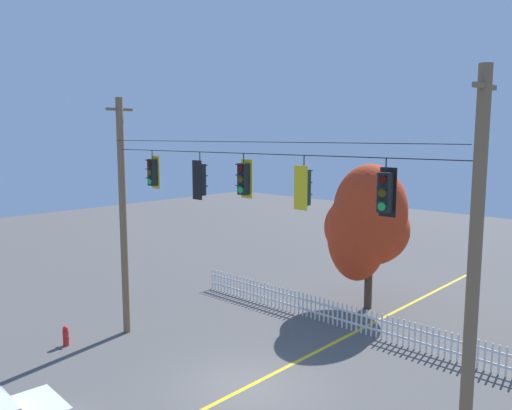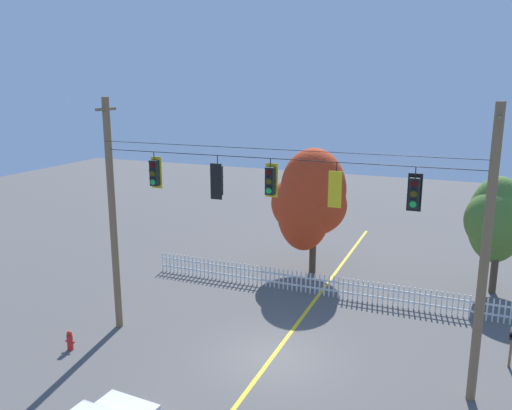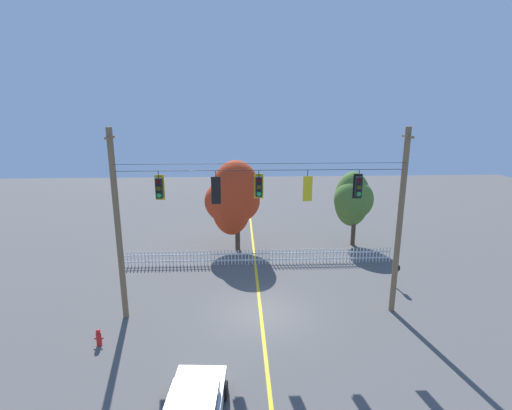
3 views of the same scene
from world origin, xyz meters
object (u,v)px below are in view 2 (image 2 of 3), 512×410
(traffic_signal_northbound_secondary, at_px, (270,181))
(roadside_mailbox, at_px, (512,336))
(autumn_maple_mid, at_px, (497,220))
(autumn_maple_near_fence, at_px, (309,200))
(traffic_signal_northbound_primary, at_px, (336,189))
(traffic_signal_westbound_side, at_px, (218,181))
(traffic_signal_southbound_primary, at_px, (414,193))
(fire_hydrant, at_px, (70,340))
(traffic_signal_eastbound_side, at_px, (155,173))

(traffic_signal_northbound_secondary, distance_m, roadside_mailbox, 9.92)
(traffic_signal_northbound_secondary, distance_m, autumn_maple_mid, 12.78)
(autumn_maple_near_fence, height_order, roadside_mailbox, autumn_maple_near_fence)
(traffic_signal_northbound_primary, bearing_deg, traffic_signal_westbound_side, -179.99)
(traffic_signal_southbound_primary, xyz_separation_m, fire_hydrant, (-11.65, -2.31, -6.05))
(traffic_signal_northbound_secondary, bearing_deg, traffic_signal_eastbound_side, 180.00)
(traffic_signal_southbound_primary, height_order, fire_hydrant, traffic_signal_southbound_primary)
(traffic_signal_northbound_secondary, relative_size, autumn_maple_near_fence, 0.20)
(traffic_signal_northbound_secondary, relative_size, roadside_mailbox, 0.94)
(traffic_signal_northbound_primary, distance_m, fire_hydrant, 11.27)
(traffic_signal_southbound_primary, relative_size, autumn_maple_near_fence, 0.21)
(traffic_signal_eastbound_side, relative_size, traffic_signal_northbound_primary, 0.95)
(traffic_signal_eastbound_side, height_order, traffic_signal_northbound_secondary, same)
(traffic_signal_northbound_secondary, bearing_deg, autumn_maple_mid, 52.83)
(roadside_mailbox, bearing_deg, autumn_maple_near_fence, 144.93)
(fire_hydrant, bearing_deg, traffic_signal_eastbound_side, 42.79)
(autumn_maple_mid, bearing_deg, traffic_signal_northbound_primary, -117.98)
(traffic_signal_westbound_side, height_order, autumn_maple_mid, traffic_signal_westbound_side)
(traffic_signal_westbound_side, distance_m, autumn_maple_mid, 14.00)
(autumn_maple_mid, bearing_deg, fire_hydrant, -139.96)
(traffic_signal_southbound_primary, height_order, autumn_maple_mid, traffic_signal_southbound_primary)
(traffic_signal_eastbound_side, distance_m, traffic_signal_northbound_secondary, 4.53)
(traffic_signal_westbound_side, bearing_deg, traffic_signal_northbound_primary, 0.01)
(traffic_signal_southbound_primary, distance_m, roadside_mailbox, 6.75)
(traffic_signal_northbound_secondary, relative_size, traffic_signal_southbound_primary, 0.96)
(traffic_signal_eastbound_side, distance_m, fire_hydrant, 6.97)
(fire_hydrant, height_order, roadside_mailbox, roadside_mailbox)
(fire_hydrant, bearing_deg, roadside_mailbox, 17.98)
(autumn_maple_mid, bearing_deg, traffic_signal_southbound_primary, -106.17)
(traffic_signal_eastbound_side, relative_size, fire_hydrant, 1.80)
(traffic_signal_eastbound_side, height_order, traffic_signal_westbound_side, same)
(traffic_signal_southbound_primary, bearing_deg, fire_hydrant, -168.79)
(traffic_signal_southbound_primary, bearing_deg, traffic_signal_westbound_side, -179.83)
(traffic_signal_northbound_secondary, relative_size, traffic_signal_northbound_primary, 0.93)
(traffic_signal_westbound_side, xyz_separation_m, traffic_signal_northbound_primary, (4.19, 0.00, 0.04))
(traffic_signal_northbound_primary, height_order, traffic_signal_southbound_primary, same)
(traffic_signal_southbound_primary, bearing_deg, autumn_maple_mid, 73.83)
(autumn_maple_near_fence, distance_m, autumn_maple_mid, 8.86)
(traffic_signal_northbound_secondary, height_order, fire_hydrant, traffic_signal_northbound_secondary)
(autumn_maple_mid, height_order, fire_hydrant, autumn_maple_mid)
(traffic_signal_northbound_secondary, distance_m, traffic_signal_northbound_primary, 2.24)
(traffic_signal_northbound_primary, bearing_deg, traffic_signal_northbound_secondary, 179.52)
(traffic_signal_eastbound_side, xyz_separation_m, autumn_maple_near_fence, (3.21, 9.08, -2.61))
(traffic_signal_northbound_primary, height_order, roadside_mailbox, traffic_signal_northbound_primary)
(traffic_signal_southbound_primary, xyz_separation_m, roadside_mailbox, (3.34, 2.56, -5.27))
(traffic_signal_eastbound_side, relative_size, traffic_signal_northbound_secondary, 1.02)
(autumn_maple_mid, distance_m, roadside_mailbox, 7.70)
(traffic_signal_southbound_primary, height_order, roadside_mailbox, traffic_signal_southbound_primary)
(traffic_signal_eastbound_side, height_order, autumn_maple_mid, traffic_signal_eastbound_side)
(traffic_signal_northbound_secondary, xyz_separation_m, fire_hydrant, (-7.02, -2.31, -6.10))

